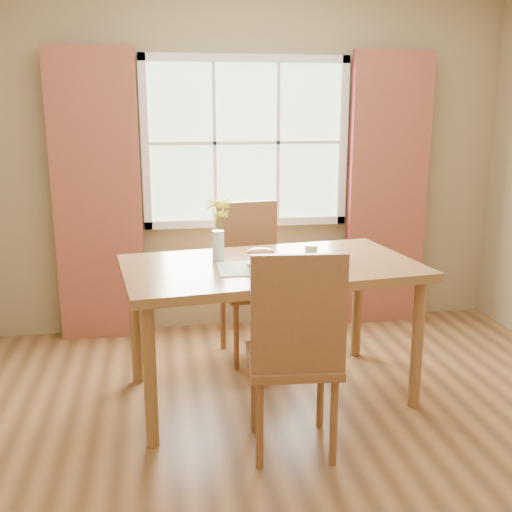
{
  "coord_description": "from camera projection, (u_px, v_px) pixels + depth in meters",
  "views": [
    {
      "loc": [
        -0.7,
        -2.83,
        1.76
      ],
      "look_at": [
        -0.14,
        0.54,
        0.91
      ],
      "focal_mm": 42.0,
      "sensor_mm": 36.0,
      "label": 1
    }
  ],
  "objects": [
    {
      "name": "croissant_sandwich",
      "position": [
        260.0,
        258.0,
        3.41
      ],
      "size": [
        0.18,
        0.13,
        0.12
      ],
      "rotation": [
        0.0,
        0.0,
        -0.12
      ],
      "color": "#ED9A50",
      "rests_on": "plate"
    },
    {
      "name": "chair_far",
      "position": [
        250.0,
        272.0,
        4.34
      ],
      "size": [
        0.52,
        0.52,
        1.11
      ],
      "rotation": [
        0.0,
        0.0,
        0.14
      ],
      "color": "brown",
      "rests_on": "room"
    },
    {
      "name": "room",
      "position": [
        303.0,
        195.0,
        2.92
      ],
      "size": [
        4.24,
        3.84,
        2.74
      ],
      "color": "brown",
      "rests_on": "ground"
    },
    {
      "name": "flower_vase",
      "position": [
        218.0,
        224.0,
        3.62
      ],
      "size": [
        0.15,
        0.15,
        0.38
      ],
      "color": "silver",
      "rests_on": "dining_table"
    },
    {
      "name": "placemat",
      "position": [
        257.0,
        268.0,
        3.49
      ],
      "size": [
        0.46,
        0.34,
        0.01
      ],
      "primitive_type": "cube",
      "rotation": [
        0.0,
        0.0,
        -0.02
      ],
      "color": "beige",
      "rests_on": "dining_table"
    },
    {
      "name": "curtain_left",
      "position": [
        97.0,
        199.0,
        4.5
      ],
      "size": [
        0.65,
        0.08,
        2.2
      ],
      "primitive_type": "cube",
      "color": "maroon",
      "rests_on": "room"
    },
    {
      "name": "dining_table",
      "position": [
        271.0,
        278.0,
        3.62
      ],
      "size": [
        1.86,
        1.19,
        0.85
      ],
      "rotation": [
        0.0,
        0.0,
        0.12
      ],
      "color": "brown",
      "rests_on": "room"
    },
    {
      "name": "chair_near",
      "position": [
        295.0,
        347.0,
        2.97
      ],
      "size": [
        0.5,
        0.5,
        1.1
      ],
      "rotation": [
        0.0,
        0.0,
        -0.09
      ],
      "color": "brown",
      "rests_on": "room"
    },
    {
      "name": "plate",
      "position": [
        268.0,
        267.0,
        3.48
      ],
      "size": [
        0.24,
        0.24,
        0.01
      ],
      "primitive_type": "cube",
      "rotation": [
        0.0,
        0.0,
        -0.04
      ],
      "color": "#7FCF33",
      "rests_on": "placemat"
    },
    {
      "name": "window",
      "position": [
        246.0,
        143.0,
        4.68
      ],
      "size": [
        1.62,
        0.06,
        1.32
      ],
      "color": "#BBDFA9",
      "rests_on": "room"
    },
    {
      "name": "water_glass",
      "position": [
        311.0,
        255.0,
        3.59
      ],
      "size": [
        0.08,
        0.08,
        0.11
      ],
      "color": "silver",
      "rests_on": "dining_table"
    },
    {
      "name": "curtain_right",
      "position": [
        388.0,
        192.0,
        4.87
      ],
      "size": [
        0.65,
        0.08,
        2.2
      ],
      "primitive_type": "cube",
      "color": "maroon",
      "rests_on": "room"
    }
  ]
}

